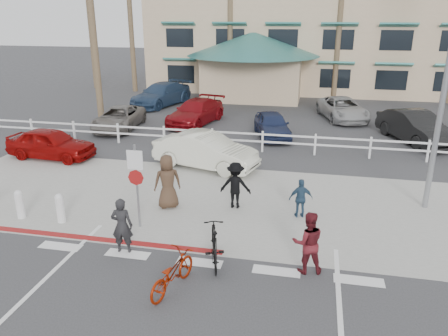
% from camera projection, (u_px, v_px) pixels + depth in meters
% --- Properties ---
extents(ground, '(140.00, 140.00, 0.00)m').
position_uv_depth(ground, '(193.00, 276.00, 10.81)').
color(ground, '#333335').
extents(bike_path, '(12.00, 16.00, 0.01)m').
position_uv_depth(bike_path, '(167.00, 329.00, 8.97)').
color(bike_path, '#333335').
rests_on(bike_path, ground).
extents(sidewalk_plaza, '(22.00, 7.00, 0.01)m').
position_uv_depth(sidewalk_plaza, '(229.00, 203.00, 14.96)').
color(sidewalk_plaza, gray).
rests_on(sidewalk_plaza, ground).
extents(cross_street, '(40.00, 5.00, 0.01)m').
position_uv_depth(cross_street, '(247.00, 165.00, 18.65)').
color(cross_street, '#333335').
rests_on(cross_street, ground).
extents(parking_lot, '(50.00, 16.00, 0.01)m').
position_uv_depth(parking_lot, '(271.00, 116.00, 27.40)').
color(parking_lot, '#333335').
rests_on(parking_lot, ground).
extents(curb_red, '(7.00, 0.25, 0.02)m').
position_uv_depth(curb_red, '(104.00, 240.00, 12.50)').
color(curb_red, maroon).
rests_on(curb_red, ground).
extents(rail_fence, '(29.40, 0.16, 1.00)m').
position_uv_depth(rail_fence, '(265.00, 142.00, 20.23)').
color(rail_fence, silver).
rests_on(rail_fence, ground).
extents(building, '(28.00, 16.00, 11.30)m').
position_uv_depth(building, '(313.00, 19.00, 37.10)').
color(building, '#CBAF8B').
rests_on(building, ground).
extents(sign_post, '(0.50, 0.10, 2.90)m').
position_uv_depth(sign_post, '(137.00, 182.00, 12.80)').
color(sign_post, gray).
rests_on(sign_post, ground).
extents(bollard_0, '(0.26, 0.26, 0.95)m').
position_uv_depth(bollard_0, '(60.00, 208.00, 13.43)').
color(bollard_0, silver).
rests_on(bollard_0, ground).
extents(bollard_1, '(0.26, 0.26, 0.95)m').
position_uv_depth(bollard_1, '(20.00, 204.00, 13.70)').
color(bollard_1, silver).
rests_on(bollard_1, ground).
extents(streetlight_0, '(0.60, 2.00, 9.00)m').
position_uv_depth(streetlight_0, '(448.00, 71.00, 13.11)').
color(streetlight_0, gray).
rests_on(streetlight_0, ground).
extents(palm_1, '(4.00, 4.00, 13.00)m').
position_uv_depth(palm_1, '(130.00, 8.00, 34.00)').
color(palm_1, '#1C461B').
rests_on(palm_1, ground).
extents(palm_3, '(4.00, 4.00, 14.00)m').
position_uv_depth(palm_3, '(230.00, 0.00, 32.28)').
color(palm_3, '#1C461B').
rests_on(palm_3, ground).
extents(palm_5, '(4.00, 4.00, 13.00)m').
position_uv_depth(palm_5, '(341.00, 7.00, 30.90)').
color(palm_5, '#1C461B').
rests_on(palm_5, ground).
extents(palm_10, '(4.00, 4.00, 12.00)m').
position_uv_depth(palm_10, '(92.00, 15.00, 24.56)').
color(palm_10, '#1C461B').
rests_on(palm_10, ground).
extents(bike_red, '(1.03, 1.81, 0.90)m').
position_uv_depth(bike_red, '(172.00, 273.00, 10.13)').
color(bike_red, '#7B1702').
rests_on(bike_red, ground).
extents(rider_red, '(0.62, 0.46, 1.58)m').
position_uv_depth(rider_red, '(122.00, 226.00, 11.63)').
color(rider_red, black).
rests_on(rider_red, ground).
extents(bike_black, '(0.97, 1.85, 1.07)m').
position_uv_depth(bike_black, '(214.00, 245.00, 11.19)').
color(bike_black, black).
rests_on(bike_black, ground).
extents(rider_black, '(0.90, 0.76, 1.62)m').
position_uv_depth(rider_black, '(308.00, 242.00, 10.74)').
color(rider_black, '#58151B').
rests_on(rider_black, ground).
extents(pedestrian_a, '(1.03, 0.61, 1.58)m').
position_uv_depth(pedestrian_a, '(235.00, 185.00, 14.36)').
color(pedestrian_a, black).
rests_on(pedestrian_a, ground).
extents(pedestrian_child, '(0.80, 0.49, 1.28)m').
position_uv_depth(pedestrian_child, '(301.00, 198.00, 13.71)').
color(pedestrian_child, navy).
rests_on(pedestrian_child, ground).
extents(pedestrian_b, '(1.06, 0.93, 1.83)m').
position_uv_depth(pedestrian_b, '(168.00, 182.00, 14.32)').
color(pedestrian_b, '#412D1F').
rests_on(pedestrian_b, ground).
extents(car_white_sedan, '(4.68, 2.69, 1.46)m').
position_uv_depth(car_white_sedan, '(206.00, 151.00, 18.15)').
color(car_white_sedan, silver).
rests_on(car_white_sedan, ground).
extents(car_red_compact, '(4.06, 1.87, 1.35)m').
position_uv_depth(car_red_compact, '(51.00, 143.00, 19.36)').
color(car_red_compact, '#820605').
rests_on(car_red_compact, ground).
extents(lot_car_0, '(2.43, 4.59, 1.23)m').
position_uv_depth(lot_car_0, '(119.00, 118.00, 24.27)').
color(lot_car_0, '#67615B').
rests_on(lot_car_0, ground).
extents(lot_car_1, '(2.92, 5.10, 1.39)m').
position_uv_depth(lot_car_1, '(196.00, 112.00, 25.35)').
color(lot_car_1, maroon).
rests_on(lot_car_1, ground).
extents(lot_car_2, '(2.55, 4.13, 1.31)m').
position_uv_depth(lot_car_2, '(272.00, 125.00, 22.66)').
color(lot_car_2, '#1B2548').
rests_on(lot_car_2, ground).
extents(lot_car_3, '(3.40, 4.96, 1.55)m').
position_uv_depth(lot_car_3, '(415.00, 127.00, 21.76)').
color(lot_car_3, black).
rests_on(lot_car_3, ground).
extents(lot_car_4, '(3.60, 5.71, 1.54)m').
position_uv_depth(lot_car_4, '(161.00, 94.00, 30.39)').
color(lot_car_4, navy).
rests_on(lot_car_4, ground).
extents(lot_car_5, '(3.41, 5.13, 1.31)m').
position_uv_depth(lot_car_5, '(343.00, 109.00, 26.43)').
color(lot_car_5, '#999999').
rests_on(lot_car_5, ground).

